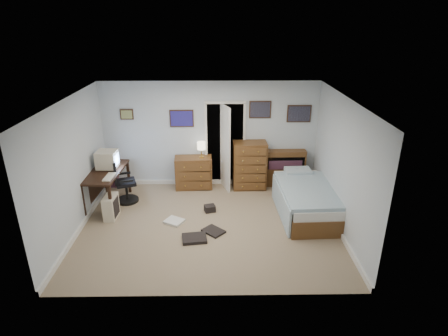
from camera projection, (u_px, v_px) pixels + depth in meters
The scene contains 15 objects.
floor at pixel (209, 226), 7.40m from camera, with size 5.00×4.00×0.02m, color gray.
computer_desk at pixel (102, 179), 7.96m from camera, with size 0.72×1.43×0.81m.
crt_monitor at pixel (107, 160), 7.95m from camera, with size 0.44×0.41×0.39m.
keyboard at pixel (109, 177), 7.56m from camera, with size 0.16×0.43×0.03m, color beige.
pc_tower at pixel (111, 207), 7.59m from camera, with size 0.24×0.46×0.48m.
office_chair at pixel (123, 186), 8.19m from camera, with size 0.62×0.62×1.00m.
media_stack at pixel (113, 170), 8.91m from camera, with size 0.17×0.17×0.86m, color maroon.
low_dresser at pixel (194, 172), 8.88m from camera, with size 0.86×0.43×0.77m, color brown.
table_lamp at pixel (201, 146), 8.64m from camera, with size 0.20×0.20×0.37m.
doorway at pixel (225, 141), 9.12m from camera, with size 0.96×1.12×2.05m.
tall_dresser at pixel (249, 165), 8.81m from camera, with size 0.77×0.46×1.14m, color brown.
headboard_bookcase at pixel (284, 167), 8.96m from camera, with size 0.99×0.28×0.89m.
bed at pixel (305, 199), 7.75m from camera, with size 1.18×2.08×0.67m.
wall_posters at pixel (235, 114), 8.57m from camera, with size 4.38×0.04×0.60m.
floor_clutter at pixel (197, 226), 7.29m from camera, with size 1.26×1.40×0.14m.
Camera 1 is at (0.20, -6.41, 3.86)m, focal length 30.00 mm.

